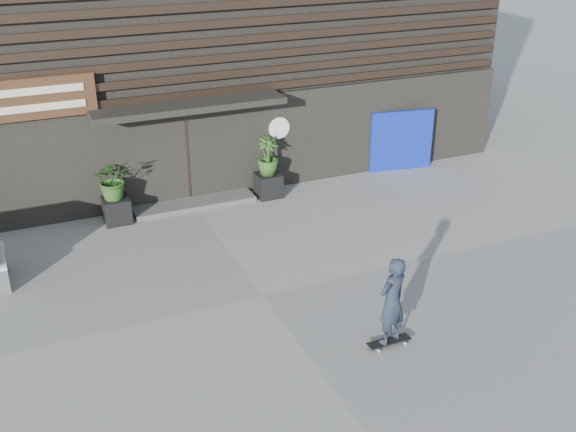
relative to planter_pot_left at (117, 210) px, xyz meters
name	(u,v)px	position (x,y,z in m)	size (l,w,h in m)	color
ground	(263,296)	(1.90, -4.40, -0.30)	(80.00, 80.00, 0.00)	gray
entrance_step	(194,203)	(1.90, 0.20, -0.24)	(3.00, 0.80, 0.12)	#4D4C4A
planter_pot_left	(117,210)	(0.00, 0.00, 0.00)	(0.60, 0.60, 0.60)	black
bamboo_left	(113,179)	(0.00, 0.00, 0.78)	(0.86, 0.75, 0.96)	#2D591E
planter_pot_right	(268,185)	(3.80, 0.00, 0.00)	(0.60, 0.60, 0.60)	black
bamboo_right	(268,156)	(3.80, 0.00, 0.78)	(0.54, 0.54, 0.96)	#2D591E
blue_tarp	(401,140)	(7.86, 0.30, 0.54)	(1.79, 0.12, 1.68)	#0B1F9A
building	(133,8)	(1.90, 5.56, 3.69)	(18.00, 11.00, 8.00)	black
skateboarder	(392,301)	(3.29, -6.73, 0.58)	(0.78, 0.54, 1.67)	black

